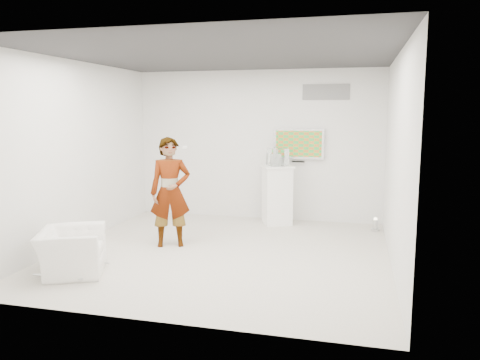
{
  "coord_description": "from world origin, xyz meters",
  "views": [
    {
      "loc": [
        1.97,
        -6.77,
        2.18
      ],
      "look_at": [
        0.12,
        0.6,
        1.06
      ],
      "focal_mm": 35.0,
      "sensor_mm": 36.0,
      "label": 1
    }
  ],
  "objects_px": {
    "armchair": "(72,251)",
    "pedestal": "(277,195)",
    "tv": "(299,144)",
    "person": "(170,192)",
    "floor_uplight": "(375,225)"
  },
  "relations": [
    {
      "from": "armchair",
      "to": "pedestal",
      "type": "distance_m",
      "value": 4.13
    },
    {
      "from": "tv",
      "to": "pedestal",
      "type": "relative_size",
      "value": 0.87
    },
    {
      "from": "person",
      "to": "floor_uplight",
      "type": "distance_m",
      "value": 3.81
    },
    {
      "from": "armchair",
      "to": "tv",
      "type": "bearing_deg",
      "value": -57.87
    },
    {
      "from": "person",
      "to": "pedestal",
      "type": "bearing_deg",
      "value": 30.88
    },
    {
      "from": "tv",
      "to": "floor_uplight",
      "type": "height_order",
      "value": "tv"
    },
    {
      "from": "floor_uplight",
      "to": "armchair",
      "type": "bearing_deg",
      "value": -140.95
    },
    {
      "from": "pedestal",
      "to": "tv",
      "type": "bearing_deg",
      "value": 45.46
    },
    {
      "from": "person",
      "to": "pedestal",
      "type": "distance_m",
      "value": 2.4
    },
    {
      "from": "person",
      "to": "armchair",
      "type": "relative_size",
      "value": 1.91
    },
    {
      "from": "person",
      "to": "pedestal",
      "type": "relative_size",
      "value": 1.55
    },
    {
      "from": "tv",
      "to": "person",
      "type": "height_order",
      "value": "tv"
    },
    {
      "from": "armchair",
      "to": "floor_uplight",
      "type": "relative_size",
      "value": 3.8
    },
    {
      "from": "person",
      "to": "floor_uplight",
      "type": "height_order",
      "value": "person"
    },
    {
      "from": "pedestal",
      "to": "floor_uplight",
      "type": "bearing_deg",
      "value": -4.31
    }
  ]
}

